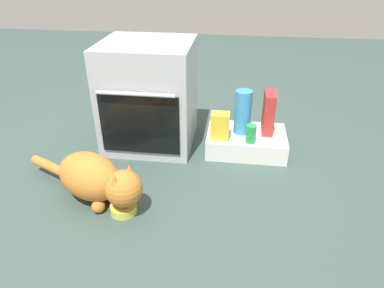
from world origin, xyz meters
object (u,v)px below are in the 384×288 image
at_px(cat, 96,179).
at_px(soda_can, 251,134).
at_px(food_bowl, 123,208).
at_px(cereal_box, 268,113).
at_px(water_bottle, 243,112).
at_px(snack_bag, 220,126).
at_px(pantry_cabinet, 246,142).
at_px(oven, 149,95).

height_order(cat, soda_can, cat).
bearing_deg(food_bowl, cat, 154.67).
relative_size(food_bowl, cereal_box, 0.51).
height_order(soda_can, water_bottle, water_bottle).
relative_size(cereal_box, snack_bag, 1.56).
xyz_separation_m(cat, snack_bag, (0.63, 0.57, 0.08)).
bearing_deg(snack_bag, water_bottle, 35.83).
xyz_separation_m(pantry_cabinet, water_bottle, (-0.04, 0.01, 0.22)).
xyz_separation_m(cereal_box, snack_bag, (-0.31, -0.14, -0.05)).
relative_size(pantry_cabinet, food_bowl, 3.77).
xyz_separation_m(pantry_cabinet, snack_bag, (-0.18, -0.10, 0.16)).
height_order(pantry_cabinet, soda_can, soda_can).
bearing_deg(oven, snack_bag, -15.36).
relative_size(snack_bag, water_bottle, 0.60).
height_order(oven, food_bowl, oven).
distance_m(oven, cereal_box, 0.82).
bearing_deg(soda_can, pantry_cabinet, 99.67).
bearing_deg(cereal_box, cat, -143.07).
xyz_separation_m(oven, food_bowl, (0.03, -0.79, -0.33)).
height_order(oven, water_bottle, oven).
distance_m(cereal_box, snack_bag, 0.35).
height_order(pantry_cabinet, food_bowl, pantry_cabinet).
xyz_separation_m(pantry_cabinet, cereal_box, (0.13, 0.05, 0.21)).
distance_m(soda_can, water_bottle, 0.17).
relative_size(food_bowl, snack_bag, 0.79).
bearing_deg(cat, food_bowl, 0.00).
bearing_deg(food_bowl, water_bottle, 50.93).
relative_size(cereal_box, soda_can, 2.33).
xyz_separation_m(pantry_cabinet, soda_can, (0.02, -0.12, 0.13)).
height_order(food_bowl, snack_bag, snack_bag).
bearing_deg(cereal_box, food_bowl, -134.67).
height_order(cereal_box, snack_bag, cereal_box).
distance_m(oven, snack_bag, 0.53).
xyz_separation_m(food_bowl, cat, (-0.17, 0.08, 0.12)).
bearing_deg(pantry_cabinet, cereal_box, 19.33).
bearing_deg(soda_can, food_bowl, -137.16).
distance_m(pantry_cabinet, cereal_box, 0.25).
distance_m(cereal_box, water_bottle, 0.18).
bearing_deg(soda_can, cat, -147.01).
xyz_separation_m(food_bowl, soda_can, (0.67, 0.62, 0.17)).
height_order(oven, soda_can, oven).
height_order(cat, snack_bag, snack_bag).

